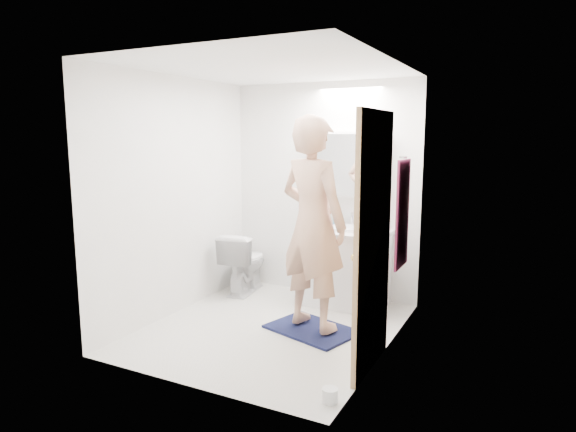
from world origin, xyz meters
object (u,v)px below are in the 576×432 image
Objects in this scene: soap_bottle_a at (327,216)px; toothbrush_cup at (370,225)px; soap_bottle_b at (337,219)px; toilet_paper_roll at (330,395)px; person at (313,224)px; medicine_cabinet at (347,165)px; vanity_cabinet at (344,269)px; toilet at (244,262)px.

soap_bottle_a reaches higher than toothbrush_cup.
soap_bottle_a is 0.11m from soap_bottle_b.
toilet_paper_roll is (0.90, -2.10, -0.88)m from soap_bottle_a.
medicine_cabinet is at bearing -69.39° from person.
medicine_cabinet reaches higher than vanity_cabinet.
medicine_cabinet reaches higher than toilet_paper_roll.
person is at bearing 141.60° from toilet.
toilet is 1.53m from toothbrush_cup.
toilet_paper_roll is at bearing -72.10° from medicine_cabinet.
person is (0.07, -1.06, -0.48)m from medicine_cabinet.
vanity_cabinet is 1.13m from medicine_cabinet.
vanity_cabinet is at bearing -29.02° from soap_bottle_a.
soap_bottle_b is 2.43m from toilet_paper_roll.
toilet is 7.85× the size of toothbrush_cup.
medicine_cabinet reaches higher than soap_bottle_b.
soap_bottle_b is at bearing -162.81° from medicine_cabinet.
toothbrush_cup is at bearing 1.14° from soap_bottle_a.
soap_bottle_a is at bearing -178.86° from toothbrush_cup.
medicine_cabinet is 0.61m from soap_bottle_a.
toilet is 4.46× the size of soap_bottle_b.
toothbrush_cup is (0.23, 0.16, 0.47)m from vanity_cabinet.
toothbrush_cup is (0.50, 0.01, -0.06)m from soap_bottle_a.
person is at bearing -74.63° from soap_bottle_a.
vanity_cabinet is at bearing -47.71° from soap_bottle_b.
person reaches higher than soap_bottle_a.
toilet is 1.11m from soap_bottle_a.
soap_bottle_a reaches higher than vanity_cabinet.
soap_bottle_b is at bearing 177.11° from toothbrush_cup.
person is 1.04m from soap_bottle_a.
soap_bottle_a reaches higher than toilet_paper_roll.
person is 12.20× the size of soap_bottle_b.
person reaches higher than vanity_cabinet.
soap_bottle_a reaches higher than soap_bottle_b.
person is 1.05m from toothbrush_cup.
vanity_cabinet is 1.06m from person.
soap_bottle_b is at bearing -63.96° from person.
person is at bearing 119.60° from toilet_paper_roll.
medicine_cabinet is 8.00× the size of toilet_paper_roll.
medicine_cabinet is 0.61m from soap_bottle_b.
toilet_paper_roll is (0.63, -1.95, -0.34)m from vanity_cabinet.
soap_bottle_b reaches higher than toilet_paper_roll.
soap_bottle_b is 1.76× the size of toothbrush_cup.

